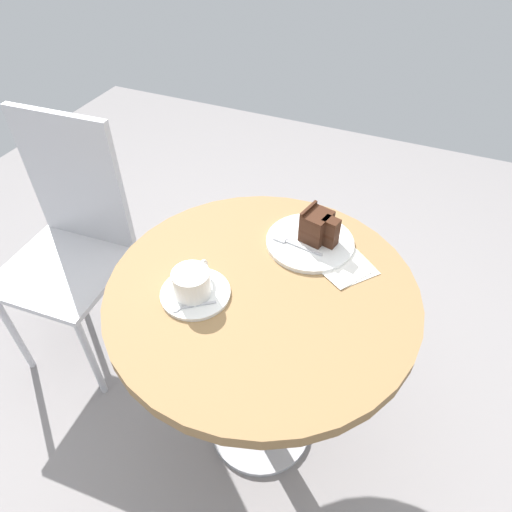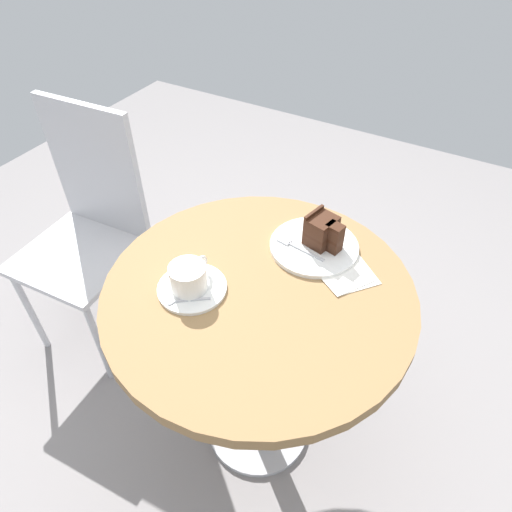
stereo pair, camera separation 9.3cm
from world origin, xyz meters
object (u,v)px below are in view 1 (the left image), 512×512
Objects in this scene: teaspoon at (188,307)px; fork at (292,243)px; saucer at (196,293)px; napkin at (344,267)px; coffee_cup at (192,282)px; cake_plate at (310,242)px; cake_slice at (318,227)px; cafe_chair at (71,230)px.

fork is (0.30, -0.15, 0.00)m from teaspoon.
saucer is 1.19× the size of fork.
fork is 0.81× the size of napkin.
cake_plate is (0.29, -0.20, -0.04)m from coffee_cup.
teaspoon is at bearing -166.48° from coffee_cup.
napkin is (0.23, -0.30, -0.00)m from saucer.
cake_slice is (0.34, -0.20, 0.04)m from teaspoon.
fork is (-0.03, 0.04, 0.01)m from cake_plate.
fork is at bearing -1.79° from cafe_chair.
teaspoon is 0.61× the size of fork.
cake_plate is 0.26× the size of cafe_chair.
fork is at bearing -152.20° from teaspoon.
cafe_chair is (0.23, 0.62, -0.18)m from saucer.
cake_plate reaches higher than napkin.
coffee_cup is 0.37m from cake_slice.
fork reaches higher than saucer.
cafe_chair is (-0.07, 0.83, -0.23)m from cake_slice.
cafe_chair reaches higher than teaspoon.
coffee_cup is at bearing -112.62° from teaspoon.
napkin is 0.19× the size of cafe_chair.
cake_slice is (0.30, -0.21, 0.01)m from coffee_cup.
cafe_chair reaches higher than coffee_cup.
cafe_chair is at bearing 94.84° from cake_slice.
cake_slice is (0.01, -0.01, 0.05)m from cake_plate.
coffee_cup is 0.30m from fork.
coffee_cup reaches higher than fork.
coffee_cup is 1.41× the size of teaspoon.
teaspoon reaches higher than napkin.
napkin is (-0.02, -0.15, -0.01)m from fork.
teaspoon is 0.71m from cafe_chair.
napkin is (-0.05, -0.11, -0.00)m from cake_plate.
coffee_cup is at bearing 66.84° from fork.
cake_slice is at bearing -46.89° from cake_plate.
cafe_chair is at bearing 93.97° from cake_plate.
cafe_chair reaches higher than cake_plate.
saucer is 0.18× the size of cafe_chair.
napkin is at bearing -178.57° from fork.
cake_slice is 0.11× the size of cafe_chair.
coffee_cup is 0.06m from teaspoon.
cake_slice is 0.13m from napkin.
saucer is at bearing 66.94° from fork.
cake_slice is 0.08m from fork.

